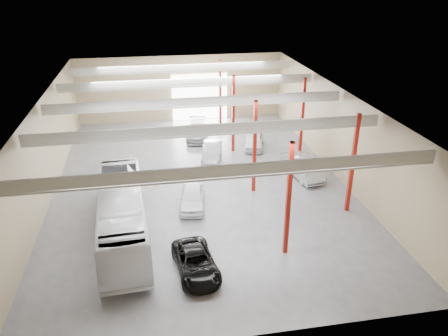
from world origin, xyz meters
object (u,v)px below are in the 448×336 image
object	(u,v)px
coach_bus	(122,215)
car_row_b	(212,151)
car_row_a	(192,197)
car_right_far	(254,141)
car_right_near	(303,166)
car_row_c	(197,131)
black_sedan	(196,262)

from	to	relation	value
coach_bus	car_row_b	distance (m)	13.39
car_row_a	car_right_far	bearing A→B (deg)	63.57
coach_bus	car_right_far	distance (m)	17.53
car_right_far	car_right_near	bearing A→B (deg)	-53.75
car_row_b	car_row_c	distance (m)	5.45
car_right_near	car_row_a	bearing A→B (deg)	-168.46
black_sedan	car_right_far	world-z (taller)	car_right_far
black_sedan	car_right_near	xyz separation A→B (m)	(9.90, 10.75, 0.19)
car_row_a	car_right_far	distance (m)	12.16
black_sedan	car_row_c	xyz separation A→B (m)	(2.58, 20.85, 0.11)
car_row_a	car_right_near	bearing A→B (deg)	28.18
coach_bus	car_row_b	world-z (taller)	coach_bus
car_row_a	car_right_near	size ratio (longest dim) A/B	0.86
car_row_b	car_right_far	xyz separation A→B (m)	(4.30, 1.94, -0.03)
car_row_b	coach_bus	bearing A→B (deg)	-109.90
car_row_c	car_right_near	bearing A→B (deg)	-45.67
coach_bus	car_row_a	bearing A→B (deg)	31.10
car_right_near	car_right_far	distance (m)	7.04
car_row_c	car_row_a	bearing A→B (deg)	-89.88
car_right_near	car_right_far	world-z (taller)	car_right_near
car_row_c	black_sedan	bearing A→B (deg)	-88.66
car_row_b	car_right_far	bearing A→B (deg)	37.11
coach_bus	black_sedan	bearing A→B (deg)	-49.74
black_sedan	car_row_a	distance (m)	7.39
coach_bus	black_sedan	xyz separation A→B (m)	(4.00, -4.20, -0.99)
car_right_far	car_row_c	bearing A→B (deg)	161.39
black_sedan	car_row_a	xyz separation A→B (m)	(0.62, 7.37, 0.10)
black_sedan	car_right_far	bearing A→B (deg)	59.95
coach_bus	car_right_near	world-z (taller)	coach_bus
coach_bus	car_right_near	xyz separation A→B (m)	(13.90, 6.55, -0.80)
car_row_b	car_right_near	bearing A→B (deg)	-22.25
car_right_near	car_row_c	bearing A→B (deg)	117.46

